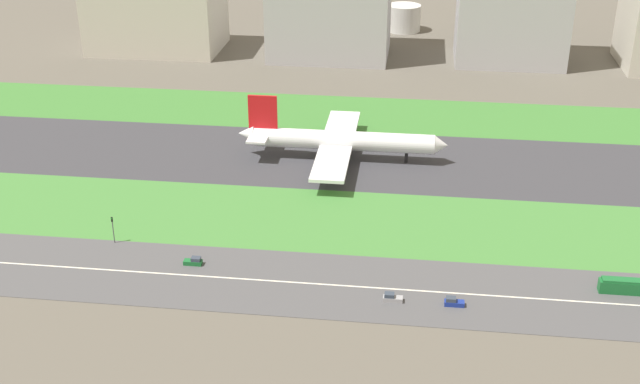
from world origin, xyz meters
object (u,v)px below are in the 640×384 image
car_0 (453,302)px  fuel_tank_centre (404,18)px  car_2 (392,298)px  bus_0 (625,286)px  car_1 (194,261)px  traffic_light (113,228)px  fuel_tank_west (331,13)px  airliner (338,140)px  terminal_building (156,9)px

car_0 → fuel_tank_centre: 237.80m
car_2 → bus_0: bearing=-169.2°
car_1 → traffic_light: traffic_light is taller
car_0 → traffic_light: traffic_light is taller
car_1 → fuel_tank_west: 227.23m
traffic_light → car_2: bearing=-14.2°
airliner → car_2: airliner is taller
bus_0 → traffic_light: traffic_light is taller
car_1 → bus_0: 100.45m
car_1 → bus_0: (100.44, -0.00, 0.90)m
fuel_tank_west → car_2: bearing=-80.3°
terminal_building → fuel_tank_centre: bearing=22.6°
car_2 → airliner: bearing=-75.4°
bus_0 → fuel_tank_west: (-92.91, 227.00, 5.97)m
car_1 → terminal_building: 194.00m
car_1 → fuel_tank_west: fuel_tank_west is taller
traffic_light → fuel_tank_west: fuel_tank_west is taller
traffic_light → fuel_tank_centre: fuel_tank_centre is taller
airliner → fuel_tank_west: airliner is taller
car_2 → terminal_building: size_ratio=0.08×
bus_0 → fuel_tank_west: fuel_tank_west is taller
airliner → terminal_building: 147.43m
car_2 → fuel_tank_centre: (-5.12, 237.00, 5.29)m
car_1 → car_2: (48.12, -10.00, 0.00)m
car_2 → fuel_tank_west: 240.55m
car_2 → car_0: bearing=-180.0°
car_1 → bus_0: size_ratio=0.38×
car_2 → bus_0: size_ratio=0.38×
airliner → car_0: airliner is taller
traffic_light → fuel_tank_centre: size_ratio=0.45×
car_0 → car_1: bearing=-9.2°
traffic_light → fuel_tank_centre: (65.74, 219.01, 1.92)m
airliner → bus_0: airliner is taller
terminal_building → fuel_tank_west: (72.58, 45.00, -9.87)m
car_2 → fuel_tank_centre: size_ratio=0.27×
car_1 → fuel_tank_centre: 231.10m
car_0 → terminal_building: bearing=-56.6°
airliner → terminal_building: size_ratio=1.15×
terminal_building → car_0: bearing=-56.6°
fuel_tank_west → fuel_tank_centre: fuel_tank_west is taller
bus_0 → fuel_tank_west: size_ratio=0.50×
fuel_tank_centre → airliner: bearing=-95.5°
car_2 → fuel_tank_west: bearing=-80.3°
fuel_tank_west → bus_0: bearing=-67.7°
traffic_light → airliner: bearing=49.9°
bus_0 → traffic_light: size_ratio=1.61×
bus_0 → terminal_building: 246.50m
car_2 → car_1: bearing=-11.7°
fuel_tank_west → traffic_light: bearing=-97.9°
car_0 → fuel_tank_west: bearing=-77.1°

